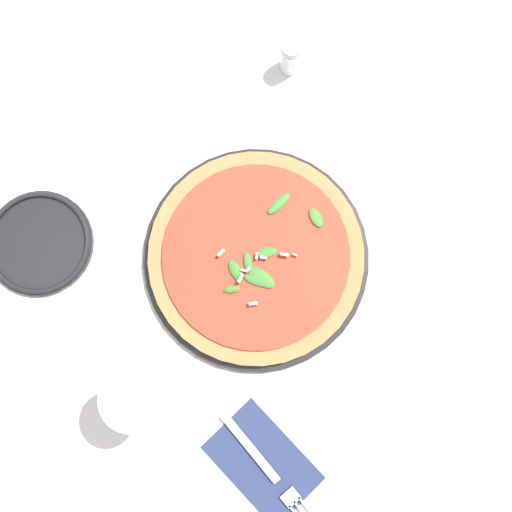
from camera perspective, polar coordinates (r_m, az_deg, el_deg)
The scene contains 7 objects.
ground_plane at distance 0.92m, azimuth 1.53°, elevation 0.91°, with size 6.00×6.00×0.00m, color silver.
pizza_arugula_main at distance 0.90m, azimuth 0.00°, elevation -0.12°, with size 0.34×0.34×0.05m.
wine_glass at distance 0.81m, azimuth -11.00°, elevation -12.90°, with size 0.08×0.08×0.17m.
napkin at distance 0.92m, azimuth 0.67°, elevation -19.08°, with size 0.18×0.14×0.01m.
fork at distance 0.92m, azimuth 0.98°, elevation -19.48°, with size 0.19×0.08×0.00m.
side_plate_white at distance 0.97m, azimuth -19.95°, elevation 1.18°, with size 0.16×0.16×0.02m.
shaker_pepper at distance 0.98m, azimuth 3.32°, elevation 18.40°, with size 0.03×0.03×0.07m.
Camera 1 is at (0.05, -0.14, 0.91)m, focal length 42.00 mm.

